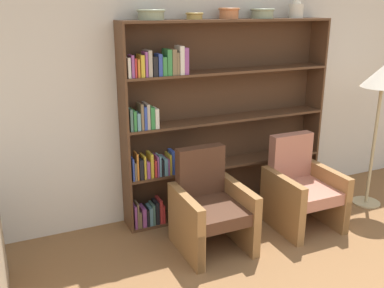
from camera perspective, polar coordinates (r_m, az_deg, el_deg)
name	(u,v)px	position (r m, az deg, el deg)	size (l,w,h in m)	color
wall_back	(212,87)	(4.69, 2.63, 7.59)	(12.00, 0.06, 2.75)	silver
bookshelf	(211,121)	(4.59, 2.55, 3.10)	(2.33, 0.30, 2.09)	brown
bowl_terracotta	(151,14)	(4.15, -5.49, 16.88)	(0.27, 0.27, 0.10)	gray
bowl_sage	(194,15)	(4.32, 0.33, 16.77)	(0.18, 0.18, 0.07)	tan
bowl_brass	(229,13)	(4.49, 4.95, 17.06)	(0.22, 0.22, 0.11)	#C67547
bowl_cream	(262,13)	(4.69, 9.38, 16.88)	(0.25, 0.25, 0.10)	gray
vase_tall	(296,10)	(4.94, 13.72, 16.93)	(0.15, 0.15, 0.18)	silver
armchair_leather	(210,207)	(4.09, 2.43, -8.44)	(0.64, 0.68, 0.94)	olive
armchair_cushioned	(301,189)	(4.63, 14.36, -5.78)	(0.64, 0.68, 0.94)	olive
floor_lamp	(382,83)	(5.09, 24.03, 7.41)	(0.45, 0.45, 1.62)	tan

